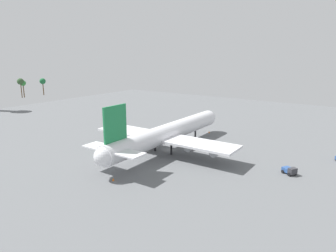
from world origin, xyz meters
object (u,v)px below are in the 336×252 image
Objects in this scene: cargo_airplane at (167,133)px; safety_cone_nose at (209,132)px; maintenance_van at (290,170)px; safety_cone_tail at (113,179)px.

safety_cone_nose is at bearing -1.61° from cargo_airplane.
maintenance_van is 5.24× the size of safety_cone_nose.
safety_cone_tail is (-57.46, -1.80, -0.01)m from safety_cone_nose.
safety_cone_tail is (-30.26, 36.32, -0.70)m from maintenance_van.
cargo_airplane reaches higher than maintenance_van.
safety_cone_tail is (-28.41, -2.62, -5.68)m from cargo_airplane.
cargo_airplane is 39.29m from maintenance_van.
safety_cone_nose is (27.20, 38.12, -0.69)m from maintenance_van.
cargo_airplane is 15.10× the size of maintenance_van.
maintenance_van is at bearing -50.20° from safety_cone_tail.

